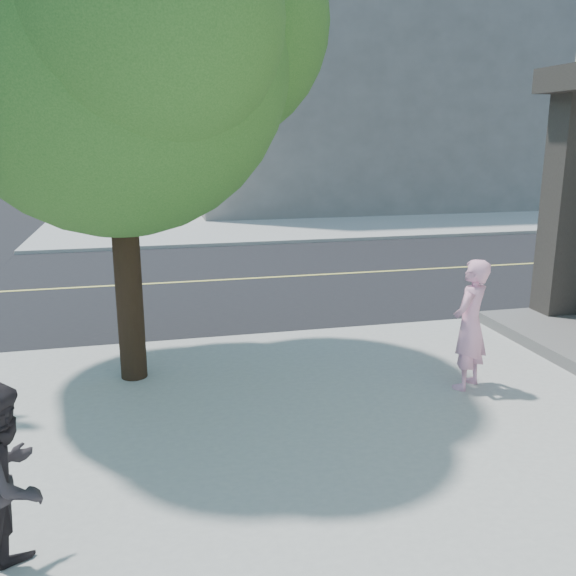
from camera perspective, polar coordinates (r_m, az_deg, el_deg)
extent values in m
cube|color=black|center=(14.70, -23.55, -0.24)|extent=(140.00, 9.00, 0.01)
cube|color=#A7A6A0|center=(33.04, 5.88, 8.31)|extent=(29.00, 25.00, 0.12)
cube|color=#35302B|center=(11.49, 24.43, 7.23)|extent=(0.55, 0.55, 4.20)
cube|color=slate|center=(33.73, 6.76, 20.42)|extent=(18.00, 16.00, 14.00)
imported|color=#F9A5C7|center=(8.20, 16.68, -3.31)|extent=(0.75, 0.70, 1.72)
imported|color=#2A2528|center=(5.08, -24.81, -16.17)|extent=(0.72, 0.85, 1.55)
cylinder|color=black|center=(8.25, -14.91, 3.42)|extent=(0.35, 0.35, 3.53)
sphere|color=#3A6F27|center=(8.17, -16.01, 19.86)|extent=(4.32, 4.32, 4.32)
sphere|color=#3A6F27|center=(8.87, -7.83, 23.59)|extent=(3.33, 3.33, 3.33)
sphere|color=#3A6F27|center=(7.14, -13.13, 23.34)|extent=(2.94, 2.94, 2.94)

